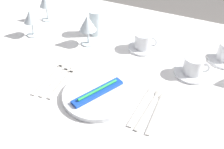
# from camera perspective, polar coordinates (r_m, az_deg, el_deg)

# --- Properties ---
(dining_table) EXTENTS (1.80, 1.11, 0.74)m
(dining_table) POSITION_cam_1_polar(r_m,az_deg,el_deg) (1.27, 0.63, -0.77)
(dining_table) COLOR white
(dining_table) RESTS_ON ground
(dinner_plate) EXTENTS (0.26, 0.26, 0.02)m
(dinner_plate) POSITION_cam_1_polar(r_m,az_deg,el_deg) (1.05, -2.80, -4.13)
(dinner_plate) COLOR white
(dinner_plate) RESTS_ON dining_table
(toothbrush_package) EXTENTS (0.12, 0.20, 0.02)m
(toothbrush_package) POSITION_cam_1_polar(r_m,az_deg,el_deg) (1.04, -2.83, -3.45)
(toothbrush_package) COLOR blue
(toothbrush_package) RESTS_ON dinner_plate
(fork_outer) EXTENTS (0.03, 0.21, 0.00)m
(fork_outer) POSITION_cam_1_polar(r_m,az_deg,el_deg) (1.14, -9.47, -1.15)
(fork_outer) COLOR beige
(fork_outer) RESTS_ON dining_table
(fork_inner) EXTENTS (0.03, 0.22, 0.00)m
(fork_inner) POSITION_cam_1_polar(r_m,az_deg,el_deg) (1.15, -10.69, -0.75)
(fork_inner) COLOR beige
(fork_inner) RESTS_ON dining_table
(fork_salad) EXTENTS (0.02, 0.23, 0.00)m
(fork_salad) POSITION_cam_1_polar(r_m,az_deg,el_deg) (1.17, -11.93, -0.24)
(fork_salad) COLOR beige
(fork_salad) RESTS_ON dining_table
(dinner_knife) EXTENTS (0.02, 0.22, 0.00)m
(dinner_knife) POSITION_cam_1_polar(r_m,az_deg,el_deg) (1.02, 5.74, -6.40)
(dinner_knife) COLOR beige
(dinner_knife) RESTS_ON dining_table
(spoon_soup) EXTENTS (0.03, 0.23, 0.01)m
(spoon_soup) POSITION_cam_1_polar(r_m,az_deg,el_deg) (1.03, 7.91, -5.81)
(spoon_soup) COLOR beige
(spoon_soup) RESTS_ON dining_table
(spoon_dessert) EXTENTS (0.03, 0.22, 0.01)m
(spoon_dessert) POSITION_cam_1_polar(r_m,az_deg,el_deg) (1.03, 9.13, -6.45)
(spoon_dessert) COLOR beige
(spoon_dessert) RESTS_ON dining_table
(saucer_right) EXTENTS (0.14, 0.14, 0.01)m
(saucer_right) POSITION_cam_1_polar(r_m,az_deg,el_deg) (1.20, 15.54, 0.31)
(saucer_right) COLOR white
(saucer_right) RESTS_ON dining_table
(coffee_cup_right) EXTENTS (0.10, 0.08, 0.07)m
(coffee_cup_right) POSITION_cam_1_polar(r_m,az_deg,el_deg) (1.18, 15.94, 1.79)
(coffee_cup_right) COLOR white
(coffee_cup_right) RESTS_ON saucer_right
(saucer_far) EXTENTS (0.13, 0.13, 0.01)m
(saucer_far) POSITION_cam_1_polar(r_m,az_deg,el_deg) (1.32, 6.14, 5.29)
(saucer_far) COLOR white
(saucer_far) RESTS_ON dining_table
(coffee_cup_far) EXTENTS (0.10, 0.08, 0.07)m
(coffee_cup_far) POSITION_cam_1_polar(r_m,az_deg,el_deg) (1.30, 6.33, 6.72)
(coffee_cup_far) COLOR white
(coffee_cup_far) RESTS_ON saucer_far
(wine_glass_left) EXTENTS (0.07, 0.07, 0.15)m
(wine_glass_left) POSITION_cam_1_polar(r_m,az_deg,el_deg) (1.55, -13.01, 13.98)
(wine_glass_left) COLOR silver
(wine_glass_left) RESTS_ON dining_table
(wine_glass_right) EXTENTS (0.07, 0.07, 0.13)m
(wine_glass_right) POSITION_cam_1_polar(r_m,az_deg,el_deg) (1.42, -15.78, 10.75)
(wine_glass_right) COLOR silver
(wine_glass_right) RESTS_ON dining_table
(wine_glass_far) EXTENTS (0.08, 0.08, 0.14)m
(wine_glass_far) POSITION_cam_1_polar(r_m,az_deg,el_deg) (1.30, -4.86, 9.87)
(wine_glass_far) COLOR silver
(wine_glass_far) RESTS_ON dining_table
(drink_tumbler) EXTENTS (0.06, 0.06, 0.12)m
(drink_tumbler) POSITION_cam_1_polar(r_m,az_deg,el_deg) (1.40, -3.20, 9.98)
(drink_tumbler) COLOR silver
(drink_tumbler) RESTS_ON dining_table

